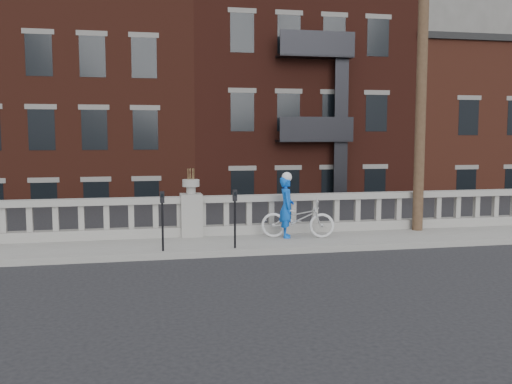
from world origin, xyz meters
TOP-DOWN VIEW (x-y plane):
  - ground at (0.00, 0.00)m, footprint 120.00×120.00m
  - sidewalk at (0.00, 3.00)m, footprint 32.00×2.20m
  - balustrade at (0.00, 3.95)m, footprint 28.00×0.34m
  - planter_pedestal at (0.00, 3.95)m, footprint 0.55×0.55m
  - lower_level at (0.56, 23.04)m, footprint 80.00×44.00m
  - utility_pole at (6.20, 3.60)m, footprint 1.60×0.28m
  - parking_meter_b at (-0.81, 2.15)m, footprint 0.10×0.09m
  - parking_meter_c at (0.84, 2.15)m, footprint 0.10×0.09m
  - bicycle at (2.64, 3.17)m, footprint 1.96×1.11m
  - cyclist at (2.37, 3.25)m, footprint 0.48×0.63m

SIDE VIEW (x-z plane):
  - ground at x=0.00m, z-range 0.00..0.00m
  - sidewalk at x=0.00m, z-range 0.00..0.15m
  - bicycle at x=2.64m, z-range 0.15..1.13m
  - balustrade at x=0.00m, z-range 0.13..1.16m
  - planter_pedestal at x=0.00m, z-range -0.05..1.71m
  - cyclist at x=2.37m, z-range 0.15..1.72m
  - parking_meter_b at x=-0.81m, z-range 0.32..1.68m
  - parking_meter_c at x=0.84m, z-range 0.32..1.68m
  - lower_level at x=0.56m, z-range -7.77..13.03m
  - utility_pole at x=6.20m, z-range 0.24..10.24m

